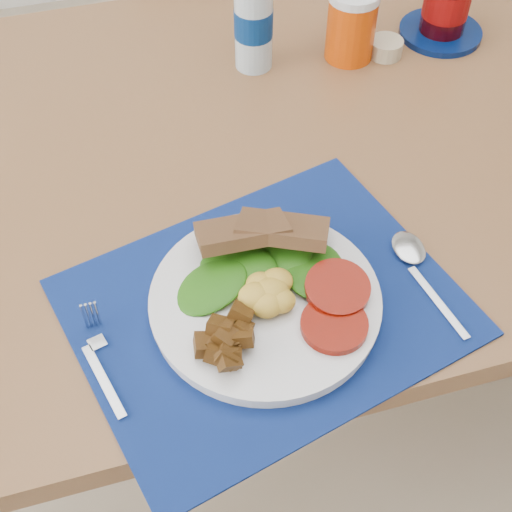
{
  "coord_description": "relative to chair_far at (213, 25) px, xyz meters",
  "views": [
    {
      "loc": [
        -0.39,
        -0.58,
        1.46
      ],
      "look_at": [
        -0.24,
        -0.06,
        0.8
      ],
      "focal_mm": 50.0,
      "sensor_mm": 36.0,
      "label": 1
    }
  ],
  "objects": [
    {
      "name": "breakfast_plate",
      "position": [
        -0.17,
        -0.97,
        0.25
      ],
      "size": [
        0.28,
        0.28,
        0.07
      ],
      "rotation": [
        0.0,
        0.0,
        -0.19
      ],
      "color": "silver",
      "rests_on": "placemat"
    },
    {
      "name": "placemat",
      "position": [
        -0.16,
        -0.96,
        0.22
      ],
      "size": [
        0.53,
        0.45,
        0.0
      ],
      "primitive_type": "cube",
      "rotation": [
        0.0,
        0.0,
        0.25
      ],
      "color": "black",
      "rests_on": "table"
    },
    {
      "name": "ground",
      "position": [
        0.08,
        -0.87,
        -0.53
      ],
      "size": [
        4.0,
        4.0,
        0.0
      ],
      "primitive_type": "plane",
      "color": "gray",
      "rests_on": "ground"
    },
    {
      "name": "spoon",
      "position": [
        0.04,
        -0.96,
        0.23
      ],
      "size": [
        0.04,
        0.18,
        0.01
      ],
      "rotation": [
        0.0,
        0.0,
        0.17
      ],
      "color": "#B2B5BA",
      "rests_on": "placemat"
    },
    {
      "name": "water_bottle",
      "position": [
        -0.04,
        -0.48,
        0.32
      ],
      "size": [
        0.06,
        0.06,
        0.21
      ],
      "color": "#ADBFCC",
      "rests_on": "table"
    },
    {
      "name": "jam_on_saucer",
      "position": [
        0.3,
        -0.49,
        0.28
      ],
      "size": [
        0.14,
        0.14,
        0.13
      ],
      "color": "#04164A",
      "rests_on": "table"
    },
    {
      "name": "chair_far",
      "position": [
        0.0,
        0.0,
        0.0
      ],
      "size": [
        0.38,
        0.36,
        1.02
      ],
      "rotation": [
        0.0,
        0.0,
        3.14
      ],
      "color": "brown",
      "rests_on": "ground"
    },
    {
      "name": "fork",
      "position": [
        -0.37,
        -0.98,
        0.23
      ],
      "size": [
        0.04,
        0.15,
        0.0
      ],
      "rotation": [
        0.0,
        0.0,
        0.26
      ],
      "color": "#B2B5BA",
      "rests_on": "placemat"
    },
    {
      "name": "juice_glass",
      "position": [
        0.12,
        -0.5,
        0.28
      ],
      "size": [
        0.08,
        0.08,
        0.11
      ],
      "primitive_type": "cylinder",
      "color": "#CD3F05",
      "rests_on": "table"
    },
    {
      "name": "table",
      "position": [
        0.08,
        -0.67,
        0.14
      ],
      "size": [
        1.4,
        0.9,
        0.75
      ],
      "color": "brown",
      "rests_on": "ground"
    },
    {
      "name": "ramekin",
      "position": [
        0.18,
        -0.51,
        0.24
      ],
      "size": [
        0.06,
        0.06,
        0.03
      ],
      "primitive_type": "cylinder",
      "color": "tan",
      "rests_on": "table"
    }
  ]
}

